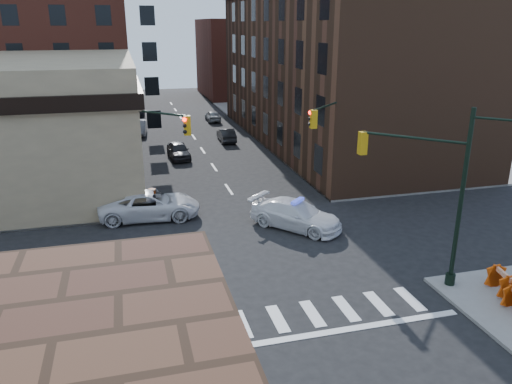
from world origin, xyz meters
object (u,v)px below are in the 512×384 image
pickup (150,205)px  pedestrian_a (105,203)px  police_car (296,215)px  pedestrian_b (76,208)px  barricade_nw_a (108,212)px  parked_car_enear (226,135)px  barricade_se_a (502,282)px  parked_car_wnear (178,150)px  barrel_road (291,221)px  parked_car_wfar (139,128)px  barrel_bank (152,196)px

pickup → pedestrian_a: (-2.59, 0.20, 0.29)m
police_car → pedestrian_b: size_ratio=3.40×
pedestrian_a → barricade_nw_a: pedestrian_a is taller
pickup → parked_car_enear: size_ratio=1.50×
police_car → pedestrian_b: 13.03m
parked_car_enear → barricade_nw_a: 22.27m
barricade_se_a → barricade_nw_a: 21.54m
pickup → parked_car_wnear: bearing=-10.1°
barricade_nw_a → barrel_road: bearing=-36.2°
parked_car_enear → barrel_road: bearing=88.7°
pedestrian_b → barricade_nw_a: bearing=-17.4°
pedestrian_a → barricade_nw_a: (0.09, -0.03, -0.54)m
parked_car_enear → pedestrian_a: size_ratio=2.06×
parked_car_wnear → pedestrian_a: pedestrian_a is taller
police_car → barricade_nw_a: 11.32m
pickup → parked_car_wnear: (3.30, 13.88, -0.12)m
pedestrian_a → barricade_se_a: (16.89, -13.50, -0.47)m
parked_car_wfar → pedestrian_a: 25.11m
pedestrian_b → barrel_road: (12.05, -4.07, -0.48)m
parked_car_wfar → barrel_bank: parked_car_wfar is taller
parked_car_wnear → parked_car_enear: (5.43, 5.52, -0.06)m
barricade_se_a → barricade_nw_a: (-16.80, 13.48, -0.07)m
parked_car_wfar → barricade_nw_a: (-2.80, -24.96, -0.15)m
pickup → barricade_se_a: pickup is taller
parked_car_wnear → pedestrian_a: size_ratio=2.17×
police_car → barrel_bank: (-7.83, 6.50, -0.33)m
pedestrian_b → barrel_bank: bearing=12.8°
pedestrian_b → barricade_nw_a: pedestrian_b is taller
police_car → barrel_road: bearing=159.1°
parked_car_wfar → pedestrian_a: (-2.89, -24.94, 0.39)m
parked_car_wnear → barrel_bank: parked_car_wnear is taller
parked_car_wfar → barrel_bank: 22.37m
pedestrian_a → barrel_bank: 3.92m
pickup → barricade_se_a: size_ratio=4.44×
parked_car_enear → barricade_nw_a: size_ratio=3.44×
parked_car_wfar → barrel_road: bearing=-70.5°
parked_car_enear → police_car: bearing=89.6°
pedestrian_a → barricade_se_a: bearing=-20.1°
pickup → parked_car_wnear: 14.26m
parked_car_wnear → barricade_se_a: 29.32m
barricade_se_a → barrel_road: bearing=44.4°
pickup → pedestrian_b: 4.30m
police_car → parked_car_enear: police_car is taller
police_car → parked_car_wfar: (-7.83, 28.87, -0.07)m
police_car → barricade_se_a: bearing=-99.2°
pickup → barricade_nw_a: bearing=89.4°
parked_car_wnear → barrel_road: bearing=-78.8°
parked_car_enear → pickup: bearing=66.8°
parked_car_wfar → barricade_nw_a: 25.12m
barricade_se_a → pedestrian_b: bearing=63.7°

